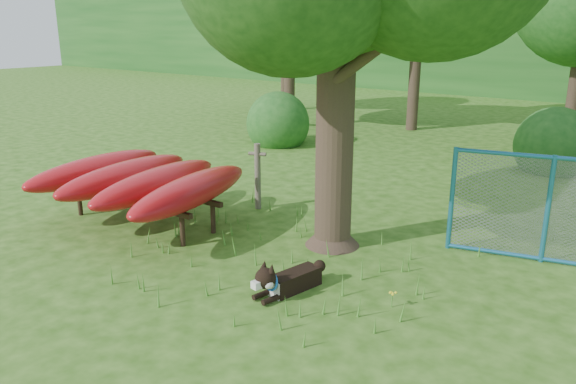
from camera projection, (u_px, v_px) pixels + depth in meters
The scene contains 9 objects.
ground at pixel (222, 281), 7.50m from camera, with size 80.00×80.00×0.00m, color #265310.
wooden_post at pixel (258, 175), 10.29m from camera, with size 0.33×0.18×1.23m.
kayak_rack at pixel (141, 179), 9.46m from camera, with size 3.55×3.15×1.03m.
husky_dog at pixel (285, 280), 7.11m from camera, with size 0.45×1.14×0.52m.
fence_section at pixel (548, 210), 7.90m from camera, with size 2.64×0.72×2.63m.
wildflower_clump at pixel (392, 294), 6.76m from camera, with size 0.10×0.09×0.21m.
bg_tree_f at pixel (285, 13), 21.56m from camera, with size 3.60×3.60×5.55m.
shrub_left at pixel (278, 144), 16.12m from camera, with size 1.80×1.80×1.80m, color #1C541B.
shrub_mid at pixel (551, 171), 13.17m from camera, with size 1.80×1.80×1.80m, color #1C541B.
Camera 1 is at (4.87, -4.89, 3.29)m, focal length 35.00 mm.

